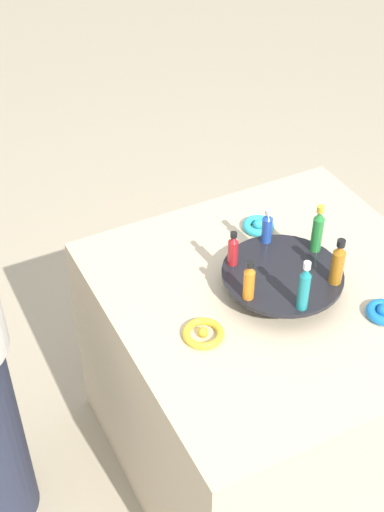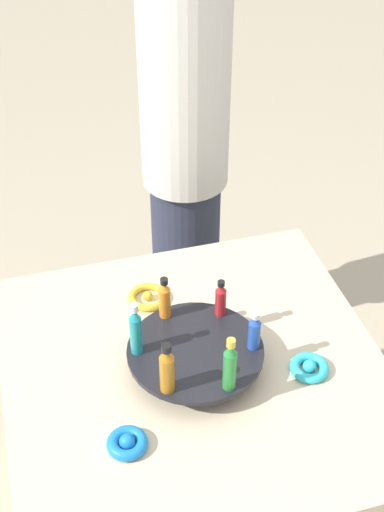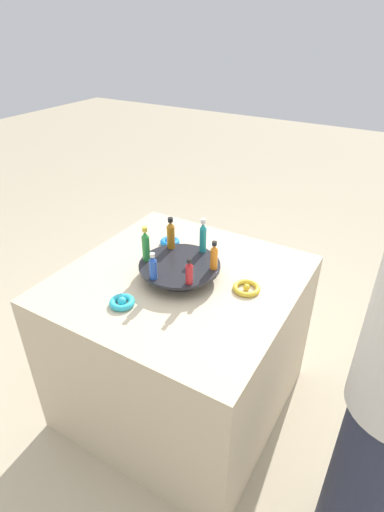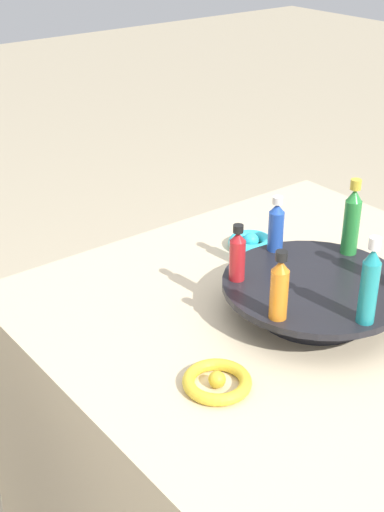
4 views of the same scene
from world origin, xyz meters
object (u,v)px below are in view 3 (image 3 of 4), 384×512
object	(u,v)px
ribbon_bow_teal	(122,302)
ribbon_bow_gold	(246,288)
bottle_orange	(214,256)
ribbon_bow_blue	(170,242)
bottle_red	(189,272)
bottle_amber	(171,234)
bottle_teal	(203,237)
display_stand	(180,268)
bottle_green	(146,245)
bottle_blue	(153,267)

from	to	relation	value
ribbon_bow_teal	ribbon_bow_gold	xyz separation A→B (m)	(0.35, 0.31, -0.00)
bottle_orange	ribbon_bow_blue	bearing A→B (deg)	152.52
bottle_red	ribbon_bow_gold	size ratio (longest dim) A/B	0.98
bottle_amber	bottle_red	size ratio (longest dim) A/B	1.33
bottle_teal	display_stand	bearing A→B (deg)	-102.67
display_stand	bottle_orange	world-z (taller)	bottle_orange
bottle_green	ribbon_bow_blue	distance (m)	0.27
display_stand	bottle_teal	size ratio (longest dim) A/B	2.21
bottle_amber	display_stand	bearing A→B (deg)	-42.67
ribbon_bow_gold	ribbon_bow_blue	bearing A→B (deg)	161.80
bottle_amber	bottle_green	bearing A→B (deg)	-102.67
ribbon_bow_blue	ribbon_bow_gold	distance (m)	0.47
ribbon_bow_teal	ribbon_bow_gold	size ratio (longest dim) A/B	0.89
bottle_orange	bottle_amber	bearing A→B (deg)	167.33
bottle_green	bottle_red	xyz separation A→B (m)	(0.23, -0.05, -0.02)
ribbon_bow_blue	ribbon_bow_teal	distance (m)	0.47
ribbon_bow_teal	ribbon_bow_gold	world-z (taller)	ribbon_bow_teal
bottle_red	ribbon_bow_gold	xyz separation A→B (m)	(0.16, 0.15, -0.10)
display_stand	bottle_green	bearing A→B (deg)	-162.67
display_stand	bottle_amber	size ratio (longest dim) A/B	2.36
bottle_orange	bottle_green	bearing A→B (deg)	-162.67
ribbon_bow_teal	bottle_green	bearing A→B (deg)	101.78
bottle_teal	bottle_red	world-z (taller)	bottle_teal
bottle_green	bottle_orange	size ratio (longest dim) A/B	1.24
bottle_teal	bottle_amber	size ratio (longest dim) A/B	1.07
bottle_teal	ribbon_bow_gold	world-z (taller)	bottle_teal
display_stand	bottle_red	bearing A→B (deg)	-42.67
ribbon_bow_blue	bottle_blue	bearing A→B (deg)	-65.75
bottle_orange	ribbon_bow_teal	bearing A→B (deg)	-125.75
ribbon_bow_teal	bottle_teal	bearing A→B (deg)	73.65
bottle_amber	bottle_orange	size ratio (longest dim) A/B	1.17
bottle_amber	bottle_green	distance (m)	0.14
bottle_amber	ribbon_bow_teal	xyz separation A→B (m)	(0.02, -0.35, -0.11)
bottle_teal	bottle_red	distance (m)	0.24
bottle_green	bottle_orange	world-z (taller)	bottle_green
bottle_teal	ribbon_bow_gold	bearing A→B (deg)	-18.17
bottle_amber	ribbon_bow_gold	bearing A→B (deg)	-5.75
ribbon_bow_gold	bottle_orange	bearing A→B (deg)	-173.72
bottle_red	ribbon_bow_blue	xyz separation A→B (m)	(-0.28, 0.29, -0.10)
ribbon_bow_teal	bottle_blue	bearing A→B (deg)	66.28
bottle_orange	ribbon_bow_blue	xyz separation A→B (m)	(-0.31, 0.16, -0.10)
bottle_green	bottle_red	size ratio (longest dim) A/B	1.41
ribbon_bow_gold	bottle_red	bearing A→B (deg)	-138.22
bottle_teal	ribbon_bow_gold	xyz separation A→B (m)	(0.23, -0.08, -0.12)
display_stand	bottle_orange	distance (m)	0.15
display_stand	bottle_green	distance (m)	0.16
ribbon_bow_blue	display_stand	bearing A→B (deg)	-48.20
display_stand	bottle_green	world-z (taller)	bottle_green
bottle_amber	ribbon_bow_blue	xyz separation A→B (m)	(-0.08, 0.11, -0.11)
bottle_green	ribbon_bow_gold	distance (m)	0.42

